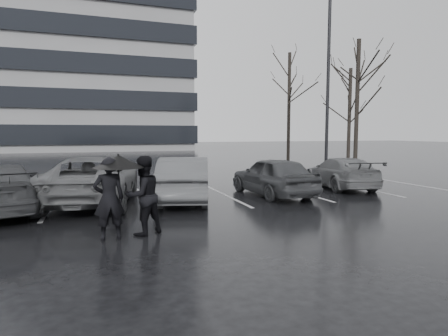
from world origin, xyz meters
TOP-DOWN VIEW (x-y plane):
  - ground at (0.00, 0.00)m, footprint 160.00×160.00m
  - car_main at (2.16, 1.88)m, footprint 1.87×4.08m
  - car_west_a at (-0.99, 1.88)m, footprint 2.60×4.54m
  - car_west_b at (-3.80, 2.40)m, footprint 3.32×5.58m
  - car_west_c at (-6.17, 1.75)m, footprint 2.75×4.86m
  - car_east at (5.54, 2.67)m, footprint 2.45×4.41m
  - pedestrian_left at (-3.43, -2.01)m, footprint 0.66×0.48m
  - pedestrian_right at (-2.73, -1.82)m, footprint 1.03×0.95m
  - umbrella at (-3.23, -1.94)m, footprint 1.03×1.03m
  - lamp_post at (8.56, 8.14)m, footprint 0.56×0.56m
  - stall_stripes at (-0.80, 2.50)m, footprint 19.72×5.00m
  - tree_east at (12.00, 10.00)m, footprint 0.26×0.26m
  - tree_ne at (14.50, 14.00)m, footprint 0.26×0.26m
  - tree_north at (11.00, 17.00)m, footprint 0.26×0.26m

SIDE VIEW (x-z plane):
  - ground at x=0.00m, z-range 0.00..0.00m
  - stall_stripes at x=-0.80m, z-range 0.00..0.00m
  - car_east at x=5.54m, z-range 0.00..1.21m
  - car_west_c at x=-6.17m, z-range 0.00..1.33m
  - car_main at x=2.16m, z-range 0.00..1.35m
  - car_west_a at x=-0.99m, z-range 0.00..1.41m
  - car_west_b at x=-3.80m, z-range 0.00..1.45m
  - pedestrian_left at x=-3.43m, z-range 0.00..1.69m
  - pedestrian_right at x=-2.73m, z-range 0.00..1.69m
  - umbrella at x=-3.23m, z-range 0.72..2.47m
  - tree_ne at x=14.50m, z-range 0.00..7.00m
  - tree_east at x=12.00m, z-range 0.00..8.00m
  - tree_north at x=11.00m, z-range 0.00..8.50m
  - lamp_post at x=8.56m, z-range -0.43..9.73m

